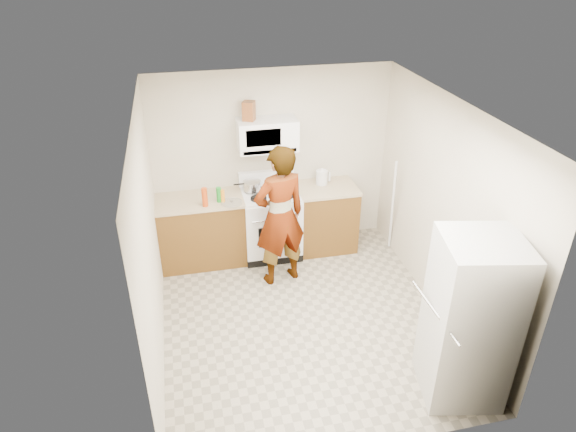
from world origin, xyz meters
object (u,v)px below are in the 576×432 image
object	(u,v)px
person	(280,217)
microwave	(267,135)
saucepan	(252,186)
gas_range	(271,222)
kettle	(322,177)
fridge	(469,320)

from	to	relation	value
person	microwave	bearing A→B (deg)	-105.02
microwave	saucepan	xyz separation A→B (m)	(-0.22, -0.03, -0.68)
gas_range	microwave	bearing A→B (deg)	90.00
gas_range	kettle	xyz separation A→B (m)	(0.74, 0.12, 0.55)
gas_range	person	size ratio (longest dim) A/B	0.61
microwave	gas_range	bearing A→B (deg)	-90.00
kettle	saucepan	size ratio (longest dim) A/B	0.86
fridge	person	bearing A→B (deg)	132.94
microwave	fridge	world-z (taller)	microwave
person	fridge	bearing A→B (deg)	106.61
gas_range	saucepan	xyz separation A→B (m)	(-0.22, 0.09, 0.53)
person	kettle	world-z (taller)	person
kettle	saucepan	world-z (taller)	kettle
person	kettle	xyz separation A→B (m)	(0.74, 0.77, 0.11)
person	kettle	size ratio (longest dim) A/B	9.50
gas_range	saucepan	distance (m)	0.58
person	kettle	distance (m)	1.07
kettle	microwave	bearing A→B (deg)	-158.00
person	fridge	xyz separation A→B (m)	(1.33, -2.16, -0.07)
person	saucepan	world-z (taller)	person
gas_range	fridge	distance (m)	3.13
fridge	saucepan	bearing A→B (deg)	129.50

